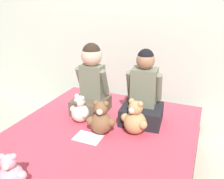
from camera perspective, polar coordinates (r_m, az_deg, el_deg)
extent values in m
cube|color=beige|center=(2.55, 6.33, 16.33)|extent=(8.00, 0.06, 2.50)
cube|color=#473828|center=(2.03, -4.68, -20.52)|extent=(1.48, 1.94, 0.23)
cube|color=white|center=(1.90, -4.88, -15.74)|extent=(1.45, 1.90, 0.19)
cube|color=#C64256|center=(1.83, -4.99, -12.96)|extent=(1.47, 1.92, 0.03)
cube|color=brown|center=(2.23, -5.10, -3.77)|extent=(0.30, 0.32, 0.14)
cube|color=slate|center=(2.19, -4.73, 2.00)|extent=(0.21, 0.12, 0.31)
sphere|color=beige|center=(2.12, -4.93, 8.10)|extent=(0.18, 0.18, 0.18)
sphere|color=#2D2319|center=(2.11, -4.96, 8.95)|extent=(0.16, 0.16, 0.16)
cylinder|color=slate|center=(2.24, -7.52, 2.56)|extent=(0.06, 0.14, 0.25)
cylinder|color=slate|center=(2.14, -1.81, 1.79)|extent=(0.06, 0.14, 0.25)
cube|color=black|center=(2.07, 7.17, -5.87)|extent=(0.37, 0.34, 0.15)
cube|color=slate|center=(2.02, 7.73, 0.64)|extent=(0.22, 0.18, 0.32)
sphere|color=#9E7051|center=(1.95, 8.06, 6.99)|extent=(0.15, 0.15, 0.15)
sphere|color=black|center=(1.94, 8.10, 7.75)|extent=(0.13, 0.13, 0.13)
cylinder|color=slate|center=(2.04, 4.38, 1.23)|extent=(0.07, 0.14, 0.26)
cylinder|color=slate|center=(2.00, 11.16, 0.48)|extent=(0.07, 0.14, 0.26)
sphere|color=silver|center=(2.08, -7.63, -5.65)|extent=(0.16, 0.16, 0.16)
sphere|color=silver|center=(2.03, -7.78, -2.82)|extent=(0.10, 0.10, 0.10)
sphere|color=#4C4742|center=(2.01, -8.69, -3.29)|extent=(0.04, 0.04, 0.04)
sphere|color=silver|center=(2.04, -8.46, -1.57)|extent=(0.04, 0.04, 0.04)
sphere|color=silver|center=(1.99, -7.20, -2.11)|extent=(0.04, 0.04, 0.04)
sphere|color=silver|center=(2.11, -9.28, -4.66)|extent=(0.06, 0.06, 0.06)
sphere|color=silver|center=(2.01, -6.64, -5.97)|extent=(0.06, 0.06, 0.06)
sphere|color=tan|center=(1.89, 5.55, -7.95)|extent=(0.18, 0.18, 0.18)
sphere|color=tan|center=(1.83, 5.69, -4.41)|extent=(0.11, 0.11, 0.11)
sphere|color=beige|center=(1.80, 4.78, -5.07)|extent=(0.05, 0.05, 0.05)
sphere|color=tan|center=(1.84, 4.72, -2.82)|extent=(0.05, 0.05, 0.05)
sphere|color=tan|center=(1.79, 6.78, -3.52)|extent=(0.05, 0.05, 0.05)
sphere|color=tan|center=(1.92, 3.16, -6.74)|extent=(0.07, 0.07, 0.07)
sphere|color=tan|center=(1.83, 7.42, -8.39)|extent=(0.07, 0.07, 0.07)
sphere|color=brown|center=(1.89, -2.61, -8.03)|extent=(0.18, 0.18, 0.18)
sphere|color=brown|center=(1.83, -2.68, -4.59)|extent=(0.11, 0.11, 0.11)
sphere|color=white|center=(1.79, -2.98, -5.39)|extent=(0.05, 0.05, 0.05)
sphere|color=brown|center=(1.82, -3.91, -3.30)|extent=(0.05, 0.05, 0.05)
sphere|color=brown|center=(1.81, -1.48, -3.48)|extent=(0.05, 0.05, 0.05)
sphere|color=brown|center=(1.88, -5.24, -7.47)|extent=(0.07, 0.07, 0.07)
sphere|color=brown|center=(1.85, -0.18, -7.92)|extent=(0.07, 0.07, 0.07)
sphere|color=#DBA3B2|center=(1.53, -23.05, -18.70)|extent=(0.14, 0.14, 0.14)
sphere|color=#DBA3B2|center=(1.47, -23.64, -15.66)|extent=(0.09, 0.09, 0.09)
sphere|color=beige|center=(1.45, -24.14, -16.66)|extent=(0.04, 0.04, 0.04)
sphere|color=#DBA3B2|center=(1.47, -25.01, -14.47)|extent=(0.04, 0.04, 0.04)
sphere|color=#DBA3B2|center=(1.44, -22.65, -14.69)|extent=(0.04, 0.04, 0.04)
sphere|color=#DBA3B2|center=(1.49, -20.82, -18.78)|extent=(0.05, 0.05, 0.05)
cube|color=white|center=(1.88, -5.78, -11.43)|extent=(0.21, 0.15, 0.00)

